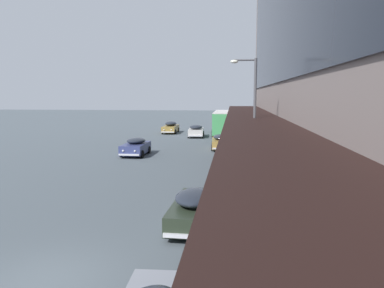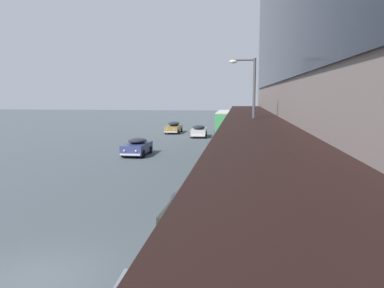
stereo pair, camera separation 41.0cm
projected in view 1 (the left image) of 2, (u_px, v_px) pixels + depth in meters
name	position (u px, v px, depth m)	size (l,w,h in m)	color
ground	(47.00, 280.00, 10.63)	(240.00, 240.00, 0.00)	#4A545A
transit_bus_kerbside_front	(223.00, 121.00, 50.00)	(2.73, 10.32, 3.10)	#429A58
sedan_oncoming_front	(196.00, 131.00, 47.07)	(2.10, 4.35, 1.55)	beige
sedan_lead_mid	(196.00, 207.00, 15.06)	(2.11, 4.70, 1.49)	#252E22
sedan_trailing_mid	(171.00, 127.00, 52.12)	(1.95, 5.02, 1.63)	olive
sedan_lead_near	(221.00, 142.00, 36.50)	(1.92, 4.84, 1.47)	olive
sedan_oncoming_rear	(136.00, 147.00, 32.73)	(2.01, 4.26, 1.52)	navy
pedestrian_at_kerb	(297.00, 220.00, 12.25)	(0.59, 0.37, 1.86)	#28353E
street_lamp	(252.00, 112.00, 21.35)	(1.50, 0.28, 7.14)	#4C4C51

